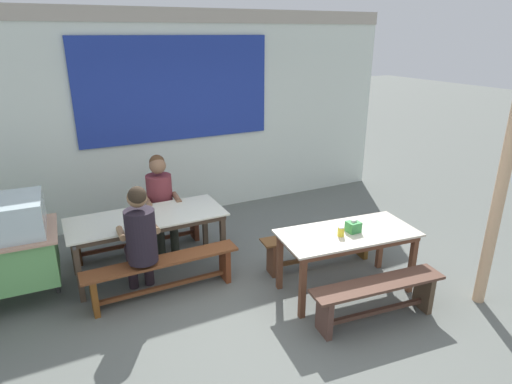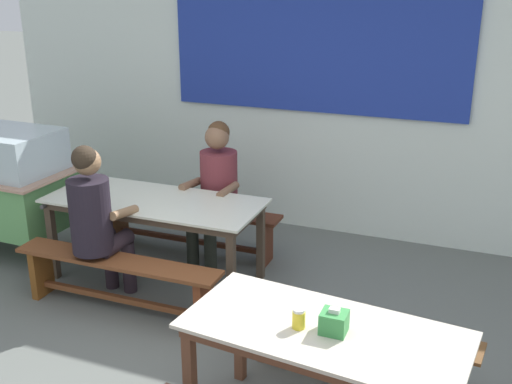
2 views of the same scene
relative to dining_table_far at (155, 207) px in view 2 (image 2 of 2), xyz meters
name	(u,v)px [view 2 (image 2 of 2)]	position (x,y,z in m)	size (l,w,h in m)	color
backdrop_wall	(327,70)	(1.00, 1.62, 0.97)	(7.11, 0.23, 3.09)	silver
dining_table_far	(155,207)	(0.00, 0.00, 0.00)	(1.82, 0.76, 0.72)	silver
dining_table_near	(324,341)	(1.85, -1.40, -0.01)	(1.57, 0.85, 0.72)	beige
bench_far_back	(189,221)	(0.00, 0.60, -0.35)	(1.79, 0.27, 0.44)	#522918
bench_far_front	(117,276)	(0.00, -0.60, -0.35)	(1.70, 0.27, 0.44)	brown
bench_near_back	(357,343)	(1.92, -0.80, -0.37)	(1.53, 0.40, 0.44)	brown
food_cart	(2,181)	(-1.61, 0.00, 0.03)	(1.64, 0.89, 1.17)	#62A65C
person_center_facing	(216,184)	(0.31, 0.54, 0.08)	(0.46, 0.57, 1.28)	#262A22
person_left_back_turned	(96,216)	(-0.19, -0.54, 0.09)	(0.43, 0.52, 1.32)	#291F26
tissue_box	(334,322)	(1.91, -1.42, 0.13)	(0.14, 0.13, 0.14)	#388C45
condiment_jar	(299,319)	(1.72, -1.45, 0.12)	(0.07, 0.07, 0.11)	yellow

